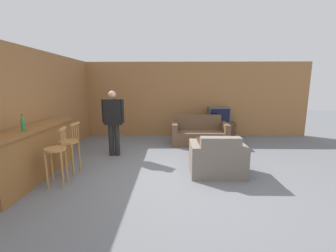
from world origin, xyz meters
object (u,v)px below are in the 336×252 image
Objects in this scene: tv at (219,115)px; book_on_table at (211,140)px; tv_unit at (218,130)px; bottle at (23,124)px; couch_far at (199,134)px; coffee_table at (209,143)px; bar_chair_near at (56,154)px; bar_chair_mid at (70,146)px; person_by_window at (113,120)px; armchair_near at (217,160)px.

tv reaches higher than book_on_table.
bottle reaches higher than tv_unit.
book_on_table is at bearing -106.86° from tv.
couch_far reaches higher than tv_unit.
coffee_table is at bearing -107.66° from tv_unit.
bar_chair_near is 0.55m from bar_chair_mid.
couch_far is at bearing 39.64° from bar_chair_mid.
coffee_table is 3.07× the size of bottle.
bar_chair_near is 3.62m from book_on_table.
tv is (3.70, 3.25, 0.22)m from bar_chair_mid.
couch_far is at bearing 97.64° from book_on_table.
bar_chair_mid is at bearing 89.99° from bar_chair_near.
tv is 2.08m from book_on_table.
bottle is (-4.22, -3.84, 0.35)m from tv.
tv is (3.70, 3.79, 0.22)m from bar_chair_near.
bar_chair_near is 3.54m from coffee_table.
bottle is (-4.22, -3.84, 0.88)m from tv_unit.
bar_chair_near is 0.97× the size of tv_unit.
tv_unit is 0.66× the size of person_by_window.
bottle reaches higher than book_on_table.
armchair_near is 6.17× the size of book_on_table.
bar_chair_near is 3.08m from armchair_near.
couch_far is 1.24m from coffee_table.
couch_far reaches higher than book_on_table.
book_on_table is (3.11, 1.84, -0.18)m from bar_chair_near.
book_on_table is at bearing 1.79° from person_by_window.
armchair_near is at bearing -26.72° from person_by_window.
couch_far is at bearing 94.66° from coffee_table.
person_by_window is at bearing -146.75° from tv_unit.
book_on_table is at bearing 86.08° from armchair_near.
bottle is at bearing -121.65° from person_by_window.
couch_far is 1.57× the size of armchair_near.
tv is (0.75, 0.80, 0.50)m from couch_far.
person_by_window is (0.60, 1.76, 0.36)m from bar_chair_near.
book_on_table is 2.57m from person_by_window.
armchair_near is at bearing -101.82° from tv_unit.
couch_far is 1.20m from tv.
bottle reaches higher than couch_far.
bar_chair_mid is 0.97× the size of tv_unit.
tv_unit is at bearing 45.71° from bar_chair_near.
bar_chair_mid is at bearing -138.73° from tv_unit.
armchair_near is 3.36m from tv.
tv_unit is at bearing 72.34° from coffee_table.
person_by_window is at bearing 153.28° from armchair_near.
armchair_near is 1.22m from coffee_table.
tv is at bearing 41.24° from bar_chair_mid.
bar_chair_near is 0.98× the size of armchair_near.
book_on_table is at bearing 27.45° from bottle.
armchair_near is 2.79m from person_by_window.
bar_chair_near is at bearing -169.88° from armchair_near.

